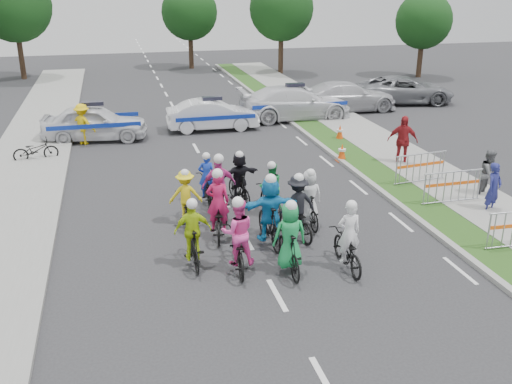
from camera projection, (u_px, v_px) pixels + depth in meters
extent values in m
plane|color=#28282B|center=(277.00, 295.00, 12.69)|extent=(90.00, 90.00, 0.00)
cube|color=gray|center=(385.00, 195.00, 18.38)|extent=(0.20, 60.00, 0.12)
cube|color=#284C18|center=(405.00, 193.00, 18.54)|extent=(1.20, 60.00, 0.11)
cube|color=gray|center=(454.00, 188.00, 18.95)|extent=(2.40, 60.00, 0.13)
cube|color=gray|center=(0.00, 232.00, 15.70)|extent=(3.00, 60.00, 0.13)
imported|color=black|center=(347.00, 250.00, 13.73)|extent=(0.67, 1.79, 0.93)
imported|color=white|center=(349.00, 233.00, 13.51)|extent=(0.58, 0.39, 1.55)
sphere|color=white|center=(352.00, 206.00, 13.21)|extent=(0.27, 0.27, 0.27)
imported|color=black|center=(289.00, 251.00, 13.52)|extent=(0.56, 1.81, 1.08)
imported|color=green|center=(290.00, 235.00, 13.32)|extent=(0.80, 0.54, 1.62)
sphere|color=white|center=(291.00, 206.00, 13.00)|extent=(0.28, 0.28, 0.28)
imported|color=black|center=(238.00, 250.00, 13.68)|extent=(0.83, 1.93, 0.98)
imported|color=#FF46AC|center=(238.00, 232.00, 13.45)|extent=(0.85, 0.70, 1.64)
sphere|color=white|center=(238.00, 203.00, 13.13)|extent=(0.28, 0.28, 0.28)
imported|color=black|center=(193.00, 246.00, 13.86)|extent=(0.48, 1.70, 1.02)
imported|color=#BEE117|center=(193.00, 230.00, 13.66)|extent=(0.90, 0.38, 1.53)
sphere|color=white|center=(192.00, 204.00, 13.37)|extent=(0.27, 0.27, 0.27)
imported|color=black|center=(296.00, 220.00, 15.43)|extent=(0.88, 1.88, 0.95)
imported|color=black|center=(298.00, 204.00, 15.21)|extent=(1.10, 0.73, 1.58)
sphere|color=white|center=(299.00, 178.00, 14.91)|extent=(0.27, 0.27, 0.27)
imported|color=black|center=(269.00, 224.00, 14.94)|extent=(0.60, 1.91, 1.14)
imported|color=#1C90D6|center=(270.00, 208.00, 14.73)|extent=(1.60, 0.56, 1.71)
sphere|color=white|center=(271.00, 179.00, 14.40)|extent=(0.30, 0.30, 0.30)
imported|color=black|center=(218.00, 219.00, 15.42)|extent=(1.00, 2.02, 1.02)
imported|color=#D21A56|center=(218.00, 202.00, 15.19)|extent=(0.68, 0.51, 1.69)
sphere|color=white|center=(217.00, 174.00, 14.86)|extent=(0.29, 0.29, 0.29)
imported|color=black|center=(308.00, 209.00, 16.09)|extent=(0.48, 1.65, 0.99)
imported|color=silver|center=(309.00, 196.00, 15.89)|extent=(0.73, 0.48, 1.49)
sphere|color=white|center=(311.00, 173.00, 15.60)|extent=(0.26, 0.26, 0.26)
imported|color=black|center=(270.00, 201.00, 16.84)|extent=(0.74, 1.71, 0.88)
imported|color=green|center=(271.00, 187.00, 16.63)|extent=(0.76, 0.62, 1.46)
sphere|color=white|center=(272.00, 165.00, 16.35)|extent=(0.25, 0.25, 0.25)
imported|color=black|center=(219.00, 199.00, 16.61)|extent=(0.63, 1.91, 1.13)
imported|color=#DB3C9F|center=(219.00, 185.00, 16.40)|extent=(1.02, 0.47, 1.70)
sphere|color=white|center=(219.00, 159.00, 16.07)|extent=(0.29, 0.29, 0.29)
imported|color=black|center=(186.00, 209.00, 16.25)|extent=(0.74, 1.69, 0.86)
imported|color=yellow|center=(186.00, 195.00, 16.04)|extent=(0.98, 0.63, 1.44)
sphere|color=white|center=(185.00, 173.00, 15.76)|extent=(0.25, 0.25, 0.25)
imported|color=black|center=(239.00, 188.00, 17.72)|extent=(0.78, 1.70, 0.98)
imported|color=black|center=(239.00, 176.00, 17.52)|extent=(1.43, 0.70, 1.48)
sphere|color=white|center=(239.00, 155.00, 17.24)|extent=(0.26, 0.26, 0.26)
imported|color=black|center=(207.00, 189.00, 17.81)|extent=(0.63, 1.64, 0.85)
imported|color=blue|center=(207.00, 176.00, 17.60)|extent=(0.53, 0.36, 1.42)
sphere|color=white|center=(206.00, 156.00, 17.33)|extent=(0.25, 0.25, 0.25)
imported|color=silver|center=(95.00, 123.00, 24.56)|extent=(4.65, 2.38, 1.52)
imported|color=silver|center=(212.00, 115.00, 26.24)|extent=(4.24, 1.60, 1.38)
imported|color=silver|center=(295.00, 103.00, 28.13)|extent=(5.65, 2.36, 1.63)
imported|color=silver|center=(347.00, 97.00, 29.89)|extent=(5.33, 2.25, 1.54)
imported|color=slate|center=(405.00, 90.00, 31.80)|extent=(5.72, 3.47, 1.48)
imported|color=navy|center=(494.00, 188.00, 16.86)|extent=(0.67, 0.57, 1.56)
imported|color=#58595D|center=(489.00, 174.00, 18.07)|extent=(0.96, 0.90, 1.57)
imported|color=maroon|center=(402.00, 141.00, 21.14)|extent=(1.20, 0.86, 1.89)
imported|color=yellow|center=(83.00, 124.00, 23.88)|extent=(1.28, 1.15, 1.73)
cube|color=#F24C0C|center=(342.00, 161.00, 21.94)|extent=(0.40, 0.40, 0.03)
cone|color=#F24C0C|center=(342.00, 152.00, 21.82)|extent=(0.36, 0.36, 0.70)
cylinder|color=silver|center=(342.00, 150.00, 21.78)|extent=(0.29, 0.29, 0.08)
cube|color=#F24C0C|center=(339.00, 140.00, 24.69)|extent=(0.40, 0.40, 0.03)
cone|color=#F24C0C|center=(340.00, 133.00, 24.57)|extent=(0.36, 0.36, 0.70)
cylinder|color=silver|center=(340.00, 130.00, 24.53)|extent=(0.29, 0.29, 0.08)
imported|color=black|center=(36.00, 150.00, 21.79)|extent=(1.73, 0.84, 0.87)
cylinder|color=#382619|center=(281.00, 51.00, 41.39)|extent=(0.36, 0.36, 3.25)
sphere|color=#133B12|center=(281.00, 9.00, 40.36)|extent=(4.55, 4.55, 4.55)
cylinder|color=#382619|center=(420.00, 57.00, 39.92)|extent=(0.36, 0.36, 2.75)
sphere|color=#133B12|center=(424.00, 21.00, 39.05)|extent=(3.85, 3.85, 3.85)
cylinder|color=#382619|center=(21.00, 53.00, 39.01)|extent=(0.36, 0.36, 3.50)
sphere|color=#133B12|center=(14.00, 5.00, 37.90)|extent=(4.90, 4.90, 4.90)
cylinder|color=#382619|center=(191.00, 49.00, 43.68)|extent=(0.36, 0.36, 3.00)
sphere|color=#133B12|center=(189.00, 12.00, 42.72)|extent=(4.20, 4.20, 4.20)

